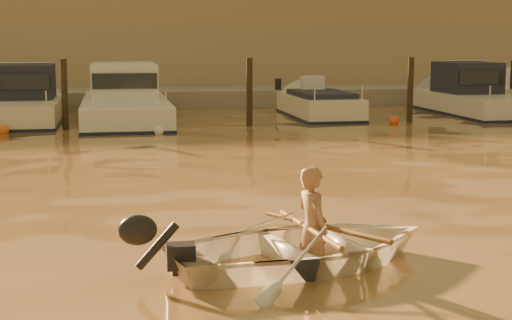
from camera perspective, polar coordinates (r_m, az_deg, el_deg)
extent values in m
plane|color=olive|center=(10.19, 14.48, -5.90)|extent=(160.00, 160.00, 0.00)
imported|color=white|center=(8.93, 3.55, -6.34)|extent=(3.62, 2.96, 0.66)
imported|color=#A06E50|center=(8.92, 4.14, -5.00)|extent=(0.46, 0.59, 1.42)
cylinder|color=brown|center=(8.99, 4.98, -4.85)|extent=(0.98, 1.91, 0.13)
cylinder|color=brown|center=(8.90, 3.85, -4.98)|extent=(0.21, 2.10, 0.13)
cylinder|color=#2D2319|center=(22.81, -13.74, 4.42)|extent=(0.18, 0.18, 2.20)
cylinder|color=#2D2319|center=(23.13, -0.48, 4.73)|extent=(0.18, 0.18, 2.20)
cylinder|color=#2D2319|center=(24.50, 11.15, 4.79)|extent=(0.18, 0.18, 2.20)
sphere|color=orange|center=(22.26, -17.89, 2.08)|extent=(0.30, 0.30, 0.30)
sphere|color=white|center=(21.30, -7.08, 2.15)|extent=(0.30, 0.30, 0.30)
sphere|color=#E24A1A|center=(23.96, 10.01, 2.81)|extent=(0.30, 0.30, 0.30)
sphere|color=white|center=(25.48, 17.97, 2.87)|extent=(0.30, 0.30, 0.30)
cube|color=gray|center=(30.80, -2.63, 4.33)|extent=(52.00, 4.00, 1.00)
cube|color=#9E8466|center=(36.17, -3.87, 8.55)|extent=(46.00, 7.00, 4.80)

